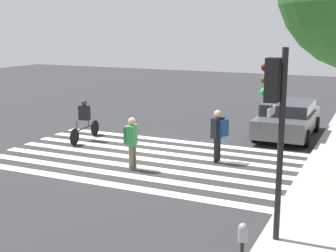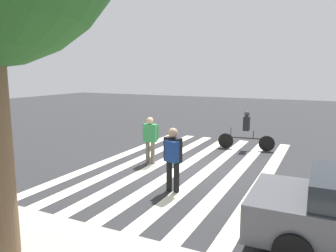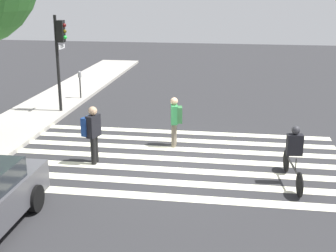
{
  "view_description": "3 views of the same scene",
  "coord_description": "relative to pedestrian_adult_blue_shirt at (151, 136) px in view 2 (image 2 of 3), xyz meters",
  "views": [
    {
      "loc": [
        13.29,
        7.04,
        4.33
      ],
      "look_at": [
        -0.41,
        0.67,
        1.1
      ],
      "focal_mm": 50.0,
      "sensor_mm": 36.0,
      "label": 1
    },
    {
      "loc": [
        -4.23,
        9.84,
        3.15
      ],
      "look_at": [
        0.91,
        -0.67,
        1.21
      ],
      "focal_mm": 35.0,
      "sensor_mm": 36.0,
      "label": 2
    },
    {
      "loc": [
        -13.15,
        -1.77,
        5.01
      ],
      "look_at": [
        -0.89,
        0.09,
        1.3
      ],
      "focal_mm": 50.0,
      "sensor_mm": 36.0,
      "label": 3
    }
  ],
  "objects": [
    {
      "name": "ground_plane",
      "position": [
        -1.17,
        -0.17,
        -0.95
      ],
      "size": [
        60.0,
        60.0,
        0.0
      ],
      "primitive_type": "plane",
      "color": "#2D2D30"
    },
    {
      "name": "crosswalk_stripes",
      "position": [
        -1.17,
        -0.17,
        -0.95
      ],
      "size": [
        5.79,
        10.0,
        0.01
      ],
      "color": "#F2EDCC",
      "rests_on": "ground_plane"
    },
    {
      "name": "pedestrian_adult_blue_shirt",
      "position": [
        0.0,
        0.0,
        0.0
      ],
      "size": [
        0.48,
        0.43,
        1.63
      ],
      "rotation": [
        0.0,
        0.0,
        0.18
      ],
      "color": "#6B6051",
      "rests_on": "ground_plane"
    },
    {
      "name": "pedestrian_child_with_backpack",
      "position": [
        -1.86,
        2.18,
        0.05
      ],
      "size": [
        0.52,
        0.48,
        1.72
      ],
      "rotation": [
        0.0,
        0.0,
        2.85
      ],
      "color": "black",
      "rests_on": "ground_plane"
    },
    {
      "name": "cyclist_mid_street",
      "position": [
        -2.51,
        -3.46,
        -0.09
      ],
      "size": [
        2.26,
        0.42,
        1.59
      ],
      "rotation": [
        0.0,
        0.0,
        0.11
      ],
      "color": "black",
      "rests_on": "ground_plane"
    }
  ]
}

